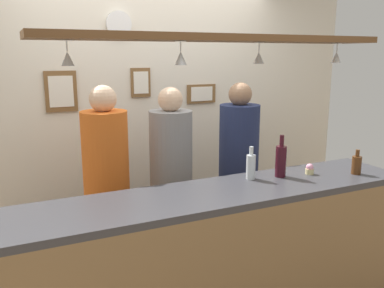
# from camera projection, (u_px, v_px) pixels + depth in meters

# --- Properties ---
(back_wall) EXTENTS (4.40, 0.06, 2.60)m
(back_wall) POSITION_uv_depth(u_px,v_px,m) (147.00, 119.00, 3.82)
(back_wall) COLOR silver
(back_wall) RESTS_ON ground_plane
(bar_counter) EXTENTS (2.70, 0.55, 1.05)m
(bar_counter) POSITION_uv_depth(u_px,v_px,m) (233.00, 250.00, 2.53)
(bar_counter) COLOR #38383D
(bar_counter) RESTS_ON ground_plane
(overhead_glass_rack) EXTENTS (2.20, 0.36, 0.04)m
(overhead_glass_rack) POSITION_uv_depth(u_px,v_px,m) (220.00, 38.00, 2.43)
(overhead_glass_rack) COLOR brown
(hanging_wineglass_far_left) EXTENTS (0.07, 0.07, 0.13)m
(hanging_wineglass_far_left) POSITION_uv_depth(u_px,v_px,m) (68.00, 58.00, 2.12)
(hanging_wineglass_far_left) COLOR silver
(hanging_wineglass_far_left) RESTS_ON overhead_glass_rack
(hanging_wineglass_left) EXTENTS (0.07, 0.07, 0.13)m
(hanging_wineglass_left) POSITION_uv_depth(u_px,v_px,m) (181.00, 57.00, 2.28)
(hanging_wineglass_left) COLOR silver
(hanging_wineglass_left) RESTS_ON overhead_glass_rack
(hanging_wineglass_center_left) EXTENTS (0.07, 0.07, 0.13)m
(hanging_wineglass_center_left) POSITION_uv_depth(u_px,v_px,m) (259.00, 57.00, 2.59)
(hanging_wineglass_center_left) COLOR silver
(hanging_wineglass_center_left) RESTS_ON overhead_glass_rack
(hanging_wineglass_center) EXTENTS (0.07, 0.07, 0.13)m
(hanging_wineglass_center) POSITION_uv_depth(u_px,v_px,m) (336.00, 57.00, 2.80)
(hanging_wineglass_center) COLOR silver
(hanging_wineglass_center) RESTS_ON overhead_glass_rack
(person_left_orange_shirt) EXTENTS (0.34, 0.34, 1.68)m
(person_left_orange_shirt) POSITION_uv_depth(u_px,v_px,m) (106.00, 175.00, 3.03)
(person_left_orange_shirt) COLOR #2D334C
(person_left_orange_shirt) RESTS_ON ground_plane
(person_middle_grey_shirt) EXTENTS (0.34, 0.34, 1.65)m
(person_middle_grey_shirt) POSITION_uv_depth(u_px,v_px,m) (171.00, 169.00, 3.25)
(person_middle_grey_shirt) COLOR #2D334C
(person_middle_grey_shirt) RESTS_ON ground_plane
(person_right_navy_shirt) EXTENTS (0.34, 0.34, 1.67)m
(person_right_navy_shirt) POSITION_uv_depth(u_px,v_px,m) (239.00, 160.00, 3.51)
(person_right_navy_shirt) COLOR #2D334C
(person_right_navy_shirt) RESTS_ON ground_plane
(bottle_soda_clear) EXTENTS (0.06, 0.06, 0.23)m
(bottle_soda_clear) POSITION_uv_depth(u_px,v_px,m) (251.00, 166.00, 2.81)
(bottle_soda_clear) COLOR silver
(bottle_soda_clear) RESTS_ON bar_counter
(bottle_beer_brown_stubby) EXTENTS (0.07, 0.07, 0.18)m
(bottle_beer_brown_stubby) POSITION_uv_depth(u_px,v_px,m) (357.00, 164.00, 2.93)
(bottle_beer_brown_stubby) COLOR #512D14
(bottle_beer_brown_stubby) RESTS_ON bar_counter
(bottle_wine_dark_red) EXTENTS (0.08, 0.08, 0.30)m
(bottle_wine_dark_red) POSITION_uv_depth(u_px,v_px,m) (281.00, 160.00, 2.86)
(bottle_wine_dark_red) COLOR #380F19
(bottle_wine_dark_red) RESTS_ON bar_counter
(cupcake) EXTENTS (0.06, 0.06, 0.08)m
(cupcake) POSITION_uv_depth(u_px,v_px,m) (310.00, 169.00, 2.93)
(cupcake) COLOR beige
(cupcake) RESTS_ON bar_counter
(picture_frame_crest) EXTENTS (0.18, 0.02, 0.26)m
(picture_frame_crest) POSITION_uv_depth(u_px,v_px,m) (141.00, 83.00, 3.68)
(picture_frame_crest) COLOR brown
(picture_frame_crest) RESTS_ON back_wall
(picture_frame_caricature) EXTENTS (0.26, 0.02, 0.34)m
(picture_frame_caricature) POSITION_uv_depth(u_px,v_px,m) (61.00, 91.00, 3.40)
(picture_frame_caricature) COLOR brown
(picture_frame_caricature) RESTS_ON back_wall
(picture_frame_lower_pair) EXTENTS (0.30, 0.02, 0.18)m
(picture_frame_lower_pair) POSITION_uv_depth(u_px,v_px,m) (201.00, 94.00, 3.96)
(picture_frame_lower_pair) COLOR brown
(picture_frame_lower_pair) RESTS_ON back_wall
(wall_clock) EXTENTS (0.22, 0.03, 0.22)m
(wall_clock) POSITION_uv_depth(u_px,v_px,m) (119.00, 24.00, 3.49)
(wall_clock) COLOR white
(wall_clock) RESTS_ON back_wall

